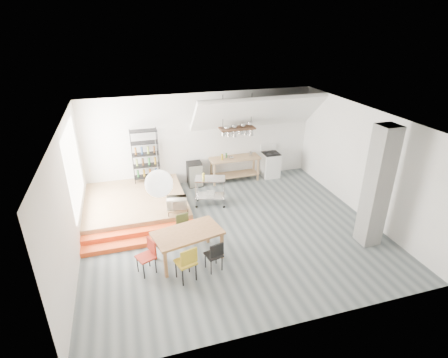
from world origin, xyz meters
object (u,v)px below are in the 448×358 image
object	(u,v)px
stove	(270,164)
rolling_cart	(210,188)
dining_table	(188,235)
mini_fridge	(195,174)

from	to	relation	value
stove	rolling_cart	xyz separation A→B (m)	(-2.70, -1.51, 0.12)
dining_table	rolling_cart	world-z (taller)	rolling_cart
rolling_cart	mini_fridge	bearing A→B (deg)	113.36
stove	mini_fridge	bearing A→B (deg)	179.12
stove	mini_fridge	world-z (taller)	stove
dining_table	rolling_cart	size ratio (longest dim) A/B	1.71
rolling_cart	mini_fridge	distance (m)	1.58
mini_fridge	rolling_cart	bearing A→B (deg)	-83.93
mini_fridge	dining_table	bearing A→B (deg)	-104.41
rolling_cart	stove	bearing A→B (deg)	46.57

